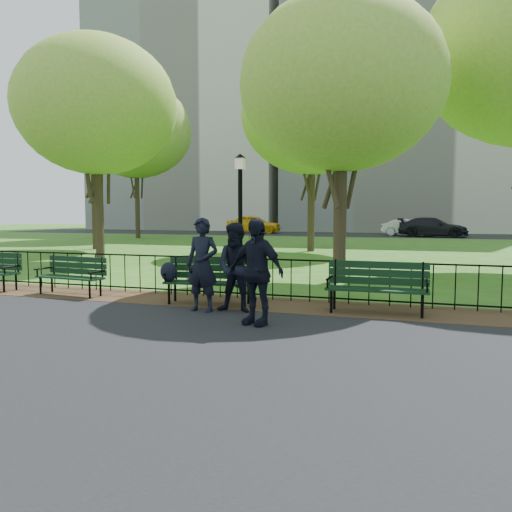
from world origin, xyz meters
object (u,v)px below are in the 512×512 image
(park_bench_main, at_px, (196,274))
(person_right, at_px, (256,272))
(park_bench_right_a, at_px, (377,281))
(person_mid, at_px, (237,268))
(tree_near_w, at_px, (96,106))
(tree_far_w, at_px, (136,131))
(tree_near_e, at_px, (342,84))
(taxi, at_px, (254,224))
(sedan_silver, at_px, (408,227))
(lamppost, at_px, (240,215))
(sedan_dark, at_px, (433,227))
(tree_mid_w, at_px, (92,112))
(tree_far_c, at_px, (312,114))
(park_bench_left_a, at_px, (73,271))
(person_left, at_px, (202,265))

(park_bench_main, relative_size, person_right, 1.08)
(park_bench_right_a, height_order, person_mid, person_mid)
(person_right, bearing_deg, tree_near_w, 153.83)
(tree_far_w, bearing_deg, person_right, -54.97)
(park_bench_main, distance_m, tree_far_w, 28.50)
(tree_near_e, distance_m, taxi, 32.15)
(sedan_silver, bearing_deg, lamppost, -178.01)
(tree_far_w, relative_size, sedan_silver, 2.73)
(lamppost, xyz_separation_m, tree_far_w, (-15.38, 20.44, 5.98))
(tree_near_w, distance_m, taxi, 27.01)
(taxi, distance_m, sedan_dark, 15.44)
(tree_near_w, distance_m, tree_mid_w, 6.76)
(tree_far_c, relative_size, sedan_dark, 1.83)
(park_bench_left_a, xyz_separation_m, park_bench_right_a, (6.68, 0.03, 0.05))
(park_bench_main, relative_size, tree_near_e, 0.25)
(tree_near_w, height_order, sedan_silver, tree_near_w)
(tree_near_w, height_order, person_left, tree_near_w)
(tree_near_e, relative_size, person_mid, 4.54)
(lamppost, relative_size, taxi, 0.67)
(park_bench_main, height_order, tree_near_e, tree_near_e)
(tree_near_e, xyz_separation_m, person_right, (-0.50, -5.78, -4.35))
(park_bench_main, bearing_deg, tree_far_c, 85.41)
(person_mid, bearing_deg, tree_far_c, 93.25)
(person_left, xyz_separation_m, taxi, (-10.39, 34.45, -0.04))
(tree_far_w, height_order, person_left, tree_far_w)
(tree_near_e, bearing_deg, sedan_silver, 87.47)
(park_bench_left_a, xyz_separation_m, tree_mid_w, (-8.44, 12.53, 6.42))
(park_bench_left_a, height_order, person_left, person_left)
(tree_near_e, xyz_separation_m, tree_far_w, (-17.57, 18.58, 2.53))
(sedan_dark, bearing_deg, park_bench_right_a, -178.22)
(sedan_dark, bearing_deg, tree_far_w, 117.30)
(park_bench_main, distance_m, tree_near_e, 6.75)
(tree_near_w, distance_m, tree_far_w, 17.53)
(park_bench_right_a, bearing_deg, tree_mid_w, 140.21)
(tree_far_c, xyz_separation_m, person_left, (1.14, -15.32, -5.65))
(tree_mid_w, distance_m, taxi, 22.03)
(tree_near_w, bearing_deg, park_bench_left_a, -58.61)
(person_left, bearing_deg, person_mid, 14.17)
(tree_far_w, bearing_deg, park_bench_right_a, -50.29)
(tree_far_w, height_order, person_right, tree_far_w)
(park_bench_left_a, bearing_deg, tree_near_w, 127.78)
(person_left, bearing_deg, sedan_silver, 88.11)
(park_bench_main, bearing_deg, tree_far_w, 116.47)
(person_mid, height_order, taxi, taxi)
(lamppost, height_order, taxi, lamppost)
(tree_near_e, relative_size, person_right, 4.29)
(park_bench_right_a, relative_size, sedan_silver, 0.45)
(park_bench_main, xyz_separation_m, park_bench_right_a, (3.58, 0.17, -0.02))
(park_bench_main, distance_m, sedan_silver, 32.88)
(park_bench_right_a, bearing_deg, tree_near_w, 146.85)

